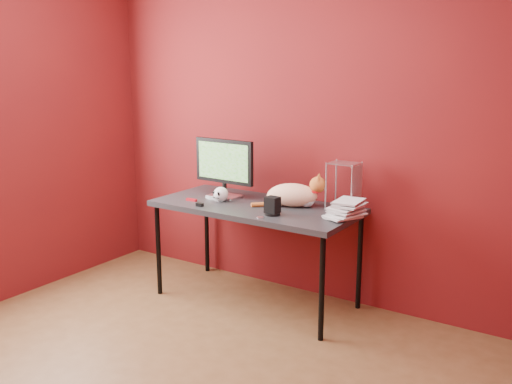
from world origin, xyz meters
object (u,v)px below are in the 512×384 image
Objects in this scene: monitor at (224,165)px; desk at (256,211)px; book_stack at (340,114)px; cat at (293,195)px; skull_mug at (221,194)px; speaker at (272,207)px.

desk is at bearing -8.26° from monitor.
monitor is at bearing 179.13° from book_stack.
cat reaches higher than desk.
skull_mug is (-0.52, -0.17, -0.03)m from cat.
book_stack is (0.38, 0.22, 0.63)m from speaker.
skull_mug is 0.08× the size of book_stack.
cat is 3.76× the size of speaker.
cat is at bearing 26.76° from skull_mug.
cat is at bearing 6.04° from monitor.
speaker is at bearing -109.97° from cat.
book_stack reaches higher than monitor.
cat is at bearing 92.76° from speaker.
monitor is 0.38× the size of book_stack.
monitor is at bearing 123.24° from skull_mug.
book_stack is at bearing -29.23° from cat.
book_stack is (0.38, -0.06, 0.60)m from cat.
skull_mug is (-0.27, -0.07, 0.11)m from desk.
monitor is 1.05m from book_stack.
skull_mug is (0.06, -0.12, -0.19)m from monitor.
book_stack is (0.90, 0.11, 0.63)m from skull_mug.
desk is 1.10× the size of book_stack.
monitor reaches higher than speaker.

